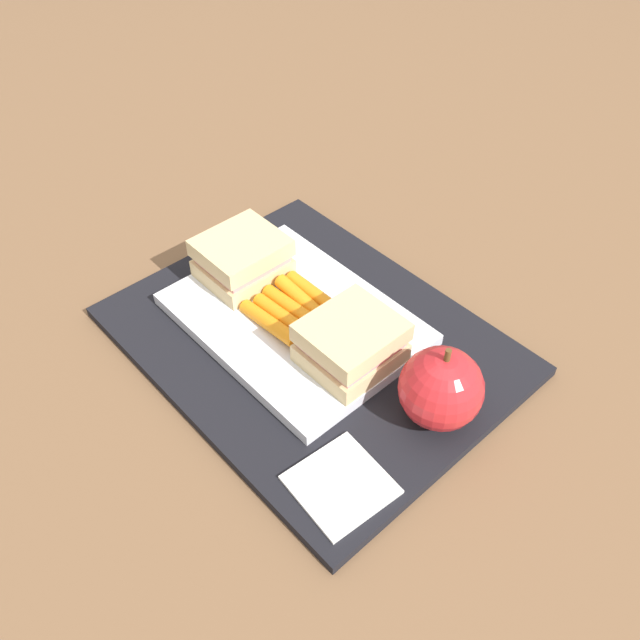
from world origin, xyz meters
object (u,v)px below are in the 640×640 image
Objects in this scene: apple at (441,388)px; sandwich_half_left at (242,258)px; paper_napkin at (341,484)px; carrot_sticks_bundle at (293,309)px; food_tray at (294,319)px; sandwich_half_right at (351,343)px.

sandwich_half_left is at bearing -175.83° from apple.
sandwich_half_left is at bearing 159.36° from paper_napkin.
paper_napkin is (0.16, -0.09, -0.02)m from carrot_sticks_bundle.
paper_napkin is at bearing -29.27° from food_tray.
paper_napkin is (0.08, -0.09, -0.03)m from sandwich_half_right.
sandwich_half_left is 0.16m from sandwich_half_right.
paper_napkin is (-0.00, -0.11, -0.03)m from apple.
sandwich_half_left is 1.14× the size of paper_napkin.
sandwich_half_left is 0.98× the size of apple.
sandwich_half_left and sandwich_half_right have the same top height.
food_tray reaches higher than paper_napkin.
apple is (0.16, 0.02, 0.03)m from food_tray.
apple reaches higher than sandwich_half_left.
apple is 1.17× the size of paper_napkin.
sandwich_half_right is 0.13m from paper_napkin.
paper_napkin is at bearing -29.15° from carrot_sticks_bundle.
carrot_sticks_bundle is at bearing -0.23° from sandwich_half_left.
carrot_sticks_bundle is at bearing -179.77° from sandwich_half_right.
food_tray is 0.18m from paper_napkin.
food_tray is at bearing 54.50° from carrot_sticks_bundle.
food_tray is 2.81× the size of apple.
sandwich_half_left is 0.24m from apple.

